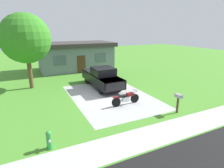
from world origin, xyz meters
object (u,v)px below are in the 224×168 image
(mailbox, at_px, (178,98))
(shade_tree, at_px, (26,39))
(pickup_truck, at_px, (101,77))
(fire_hydrant, at_px, (49,140))
(neighbor_house, at_px, (76,56))
(motorcycle, at_px, (126,98))

(mailbox, distance_m, shade_tree, 13.09)
(mailbox, relative_size, shade_tree, 0.19)
(pickup_truck, bearing_deg, fire_hydrant, -126.99)
(fire_hydrant, relative_size, shade_tree, 0.13)
(shade_tree, bearing_deg, mailbox, -50.09)
(mailbox, bearing_deg, neighbor_house, 98.00)
(fire_hydrant, bearing_deg, mailbox, 2.09)
(pickup_truck, height_order, fire_hydrant, pickup_truck)
(pickup_truck, relative_size, neighbor_house, 0.59)
(fire_hydrant, distance_m, neighbor_house, 17.29)
(fire_hydrant, distance_m, mailbox, 7.92)
(mailbox, bearing_deg, shade_tree, 129.91)
(motorcycle, relative_size, mailbox, 1.76)
(fire_hydrant, height_order, mailbox, mailbox)
(motorcycle, relative_size, fire_hydrant, 2.54)
(fire_hydrant, height_order, neighbor_house, neighbor_house)
(motorcycle, height_order, shade_tree, shade_tree)
(pickup_truck, distance_m, neighbor_house, 8.80)
(motorcycle, bearing_deg, pickup_truck, 89.18)
(motorcycle, distance_m, shade_tree, 9.98)
(pickup_truck, height_order, shade_tree, shade_tree)
(motorcycle, height_order, mailbox, mailbox)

